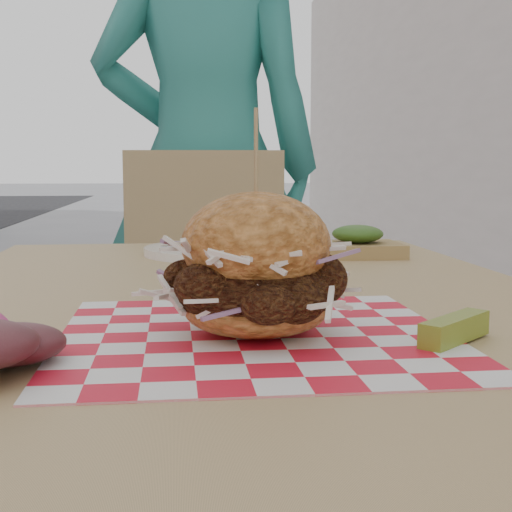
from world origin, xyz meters
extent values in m
imported|color=teal|center=(0.13, 0.88, 0.91)|extent=(0.72, 0.53, 1.82)
cube|color=tan|center=(0.12, -0.31, 0.73)|extent=(0.80, 1.20, 0.04)
cylinder|color=#333338|center=(-0.22, 0.23, 0.35)|extent=(0.05, 0.05, 0.71)
cylinder|color=#333338|center=(0.46, 0.23, 0.35)|extent=(0.05, 0.05, 0.71)
cube|color=tan|center=(0.12, 0.50, 0.45)|extent=(0.45, 0.45, 0.04)
cube|color=tan|center=(0.13, 0.70, 0.70)|extent=(0.42, 0.07, 0.50)
cylinder|color=#333338|center=(-0.07, 0.33, 0.21)|extent=(0.03, 0.03, 0.43)
cylinder|color=#333338|center=(0.29, 0.31, 0.21)|extent=(0.03, 0.03, 0.43)
cylinder|color=#333338|center=(-0.05, 0.69, 0.21)|extent=(0.03, 0.03, 0.43)
cylinder|color=#333338|center=(0.31, 0.67, 0.21)|extent=(0.03, 0.03, 0.43)
cube|color=red|center=(0.11, -0.55, 0.75)|extent=(0.36, 0.36, 0.00)
ellipsoid|color=#CD803A|center=(0.11, -0.55, 0.78)|extent=(0.13, 0.13, 0.05)
ellipsoid|color=brown|center=(0.11, -0.55, 0.79)|extent=(0.15, 0.14, 0.07)
ellipsoid|color=#CD803A|center=(0.11, -0.55, 0.84)|extent=(0.14, 0.14, 0.10)
cylinder|color=tan|center=(0.11, -0.55, 0.91)|extent=(0.00, 0.00, 0.10)
cube|color=olive|center=(0.29, -0.59, 0.76)|extent=(0.09, 0.08, 0.02)
ellipsoid|color=#3F1419|center=(-0.08, -0.65, 0.76)|extent=(0.08, 0.08, 0.03)
cylinder|color=white|center=(0.12, 0.08, 0.76)|extent=(0.27, 0.27, 0.01)
cube|color=silver|center=(0.09, 0.08, 0.77)|extent=(0.15, 0.03, 0.00)
cube|color=silver|center=(0.15, 0.08, 0.77)|extent=(0.15, 0.03, 0.00)
cube|color=#9A7A46|center=(0.36, 0.03, 0.76)|extent=(0.15, 0.12, 0.02)
ellipsoid|color=#214A15|center=(0.36, 0.03, 0.79)|extent=(0.09, 0.09, 0.03)
camera|label=1|loc=(0.04, -1.19, 0.91)|focal=50.00mm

